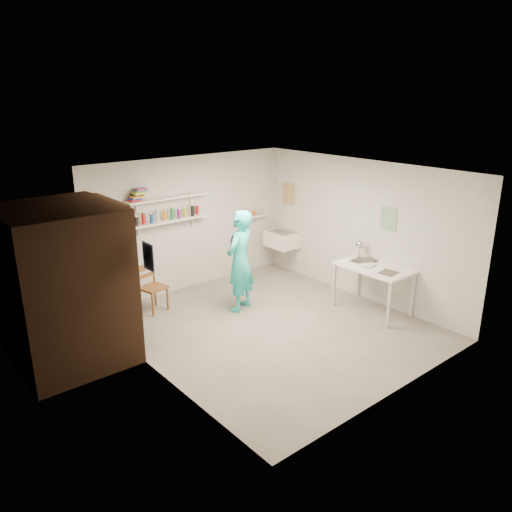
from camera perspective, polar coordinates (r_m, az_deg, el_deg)
floor at (r=7.77m, az=1.91°, el=-8.16°), size 4.00×4.50×0.02m
ceiling at (r=7.03m, az=2.12°, el=9.78°), size 4.00×4.50×0.02m
wall_back at (r=9.05m, az=-7.57°, el=3.74°), size 4.00×0.02×2.40m
wall_front at (r=5.93m, az=16.74°, el=-4.83°), size 4.00×0.02×2.40m
wall_left at (r=6.23m, az=-11.96°, el=-3.28°), size 0.02×4.50×2.40m
wall_right at (r=8.73m, az=11.93°, el=2.95°), size 0.02×4.50×2.40m
doorway_recess at (r=7.20m, az=-15.69°, el=-2.31°), size 0.02×0.90×2.00m
corridor_box at (r=6.95m, az=-21.03°, el=-3.17°), size 1.40×1.50×2.10m
door_lintel at (r=6.92m, az=-16.28°, el=5.90°), size 0.06×1.05×0.10m
door_jamb_near at (r=6.78m, az=-13.77°, el=-3.44°), size 0.06×0.10×2.00m
door_jamb_far at (r=7.64m, az=-17.12°, el=-1.24°), size 0.06×0.10×2.00m
shelf_lower at (r=8.66m, az=-9.94°, el=3.98°), size 1.50×0.22×0.03m
shelf_upper at (r=8.57m, az=-10.08°, el=6.57°), size 1.50×0.22×0.03m
ledge_shelf at (r=9.76m, az=-0.56°, el=4.49°), size 0.70×0.14×0.03m
poster_left at (r=6.16m, az=-12.22°, el=-0.08°), size 0.01×0.28×0.36m
poster_right_a at (r=9.81m, az=3.73°, el=7.09°), size 0.01×0.34×0.42m
poster_right_b at (r=8.32m, az=14.92°, el=4.12°), size 0.01×0.30×0.38m
belfast_sink at (r=9.79m, az=3.01°, el=1.94°), size 0.48×0.60×0.30m
man at (r=8.08m, az=-1.84°, el=-0.56°), size 0.72×0.61×1.68m
wall_clock at (r=8.19m, az=-2.27°, el=1.76°), size 0.29×0.15×0.30m
wooden_chair at (r=8.32m, az=-11.67°, el=-3.57°), size 0.45×0.44×0.81m
work_table at (r=8.35m, az=13.18°, el=-3.69°), size 0.71×1.18×0.78m
desk_lamp at (r=8.57m, az=11.79°, el=1.31°), size 0.15×0.15×0.15m
spray_cans at (r=8.64m, az=-9.97°, el=4.63°), size 1.32×0.06×0.17m
book_stack at (r=8.30m, az=-13.37°, el=6.78°), size 0.30×0.14×0.20m
ledge_pots at (r=9.75m, az=-0.56°, el=4.83°), size 0.48×0.07×0.09m
papers at (r=8.21m, az=13.39°, el=-1.06°), size 0.30×0.22×0.03m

